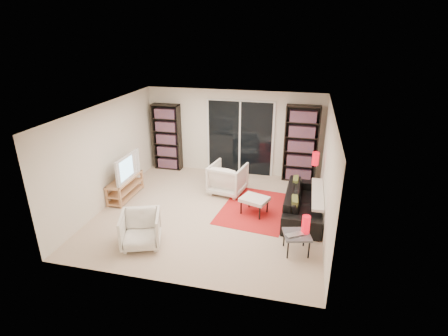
{
  "coord_description": "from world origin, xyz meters",
  "views": [
    {
      "loc": [
        1.95,
        -6.86,
        3.97
      ],
      "look_at": [
        0.25,
        0.3,
        1.0
      ],
      "focal_mm": 28.0,
      "sensor_mm": 36.0,
      "label": 1
    }
  ],
  "objects_px": {
    "ottoman": "(254,200)",
    "side_table": "(297,236)",
    "bookshelf_left": "(167,137)",
    "tv_stand": "(125,187)",
    "bookshelf_right": "(301,144)",
    "armchair_front": "(141,230)",
    "armchair_back": "(228,178)",
    "sofa": "(304,203)",
    "floor_lamp": "(315,164)"
  },
  "relations": [
    {
      "from": "armchair_front",
      "to": "side_table",
      "type": "relative_size",
      "value": 1.28
    },
    {
      "from": "tv_stand",
      "to": "floor_lamp",
      "type": "xyz_separation_m",
      "value": [
        4.55,
        1.04,
        0.63
      ]
    },
    {
      "from": "bookshelf_left",
      "to": "ottoman",
      "type": "relative_size",
      "value": 2.72
    },
    {
      "from": "bookshelf_left",
      "to": "bookshelf_right",
      "type": "distance_m",
      "value": 3.85
    },
    {
      "from": "bookshelf_left",
      "to": "floor_lamp",
      "type": "distance_m",
      "value": 4.35
    },
    {
      "from": "bookshelf_left",
      "to": "side_table",
      "type": "xyz_separation_m",
      "value": [
        3.94,
        -3.46,
        -0.62
      ]
    },
    {
      "from": "ottoman",
      "to": "floor_lamp",
      "type": "xyz_separation_m",
      "value": [
        1.28,
        1.14,
        0.55
      ]
    },
    {
      "from": "sofa",
      "to": "ottoman",
      "type": "distance_m",
      "value": 1.12
    },
    {
      "from": "armchair_back",
      "to": "ottoman",
      "type": "relative_size",
      "value": 1.2
    },
    {
      "from": "side_table",
      "to": "armchair_front",
      "type": "bearing_deg",
      "value": -171.22
    },
    {
      "from": "bookshelf_left",
      "to": "tv_stand",
      "type": "xyz_separation_m",
      "value": [
        -0.33,
        -2.07,
        -0.71
      ]
    },
    {
      "from": "bookshelf_right",
      "to": "armchair_back",
      "type": "distance_m",
      "value": 2.23
    },
    {
      "from": "bookshelf_right",
      "to": "ottoman",
      "type": "xyz_separation_m",
      "value": [
        -0.91,
        -2.17,
        -0.7
      ]
    },
    {
      "from": "bookshelf_right",
      "to": "tv_stand",
      "type": "height_order",
      "value": "bookshelf_right"
    },
    {
      "from": "floor_lamp",
      "to": "armchair_back",
      "type": "bearing_deg",
      "value": -174.47
    },
    {
      "from": "bookshelf_right",
      "to": "tv_stand",
      "type": "xyz_separation_m",
      "value": [
        -4.18,
        -2.07,
        -0.79
      ]
    },
    {
      "from": "bookshelf_left",
      "to": "armchair_front",
      "type": "distance_m",
      "value": 4.09
    },
    {
      "from": "bookshelf_right",
      "to": "floor_lamp",
      "type": "bearing_deg",
      "value": -69.81
    },
    {
      "from": "floor_lamp",
      "to": "side_table",
      "type": "bearing_deg",
      "value": -96.76
    },
    {
      "from": "side_table",
      "to": "armchair_back",
      "type": "bearing_deg",
      "value": 129.43
    },
    {
      "from": "bookshelf_left",
      "to": "side_table",
      "type": "relative_size",
      "value": 3.3
    },
    {
      "from": "bookshelf_right",
      "to": "armchair_front",
      "type": "bearing_deg",
      "value": -126.13
    },
    {
      "from": "floor_lamp",
      "to": "tv_stand",
      "type": "bearing_deg",
      "value": -167.08
    },
    {
      "from": "ottoman",
      "to": "side_table",
      "type": "bearing_deg",
      "value": -52.32
    },
    {
      "from": "bookshelf_left",
      "to": "ottoman",
      "type": "distance_m",
      "value": 3.71
    },
    {
      "from": "ottoman",
      "to": "floor_lamp",
      "type": "bearing_deg",
      "value": 41.67
    },
    {
      "from": "bookshelf_right",
      "to": "armchair_front",
      "type": "height_order",
      "value": "bookshelf_right"
    },
    {
      "from": "tv_stand",
      "to": "ottoman",
      "type": "xyz_separation_m",
      "value": [
        3.27,
        -0.1,
        0.08
      ]
    },
    {
      "from": "sofa",
      "to": "floor_lamp",
      "type": "relative_size",
      "value": 1.75
    },
    {
      "from": "bookshelf_right",
      "to": "sofa",
      "type": "relative_size",
      "value": 1.0
    },
    {
      "from": "bookshelf_right",
      "to": "side_table",
      "type": "xyz_separation_m",
      "value": [
        0.09,
        -3.46,
        -0.69
      ]
    },
    {
      "from": "side_table",
      "to": "bookshelf_left",
      "type": "bearing_deg",
      "value": 138.7
    },
    {
      "from": "sofa",
      "to": "ottoman",
      "type": "relative_size",
      "value": 2.94
    },
    {
      "from": "armchair_back",
      "to": "ottoman",
      "type": "xyz_separation_m",
      "value": [
        0.84,
        -0.94,
        -0.05
      ]
    },
    {
      "from": "armchair_back",
      "to": "side_table",
      "type": "relative_size",
      "value": 1.46
    },
    {
      "from": "sofa",
      "to": "bookshelf_right",
      "type": "bearing_deg",
      "value": 7.63
    },
    {
      "from": "bookshelf_right",
      "to": "ottoman",
      "type": "distance_m",
      "value": 2.46
    },
    {
      "from": "tv_stand",
      "to": "armchair_back",
      "type": "distance_m",
      "value": 2.58
    },
    {
      "from": "bookshelf_left",
      "to": "bookshelf_right",
      "type": "height_order",
      "value": "bookshelf_right"
    },
    {
      "from": "bookshelf_left",
      "to": "floor_lamp",
      "type": "bearing_deg",
      "value": -13.67
    },
    {
      "from": "bookshelf_right",
      "to": "armchair_back",
      "type": "height_order",
      "value": "bookshelf_right"
    },
    {
      "from": "side_table",
      "to": "sofa",
      "type": "bearing_deg",
      "value": 85.98
    },
    {
      "from": "bookshelf_left",
      "to": "side_table",
      "type": "height_order",
      "value": "bookshelf_left"
    },
    {
      "from": "sofa",
      "to": "ottoman",
      "type": "height_order",
      "value": "sofa"
    },
    {
      "from": "armchair_back",
      "to": "floor_lamp",
      "type": "relative_size",
      "value": 0.72
    },
    {
      "from": "ottoman",
      "to": "side_table",
      "type": "distance_m",
      "value": 1.63
    },
    {
      "from": "sofa",
      "to": "armchair_back",
      "type": "bearing_deg",
      "value": 71.16
    },
    {
      "from": "tv_stand",
      "to": "armchair_front",
      "type": "height_order",
      "value": "armchair_front"
    },
    {
      "from": "armchair_front",
      "to": "floor_lamp",
      "type": "xyz_separation_m",
      "value": [
        3.24,
        2.89,
        0.55
      ]
    },
    {
      "from": "sofa",
      "to": "tv_stand",
      "type": "bearing_deg",
      "value": 93.34
    }
  ]
}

